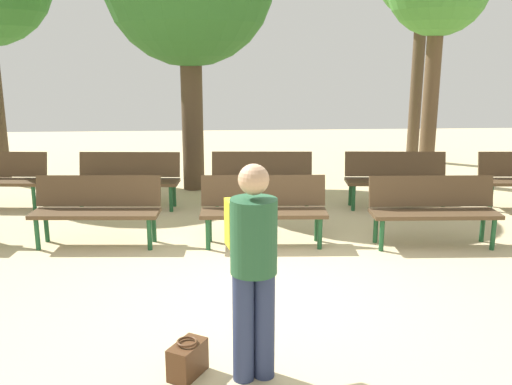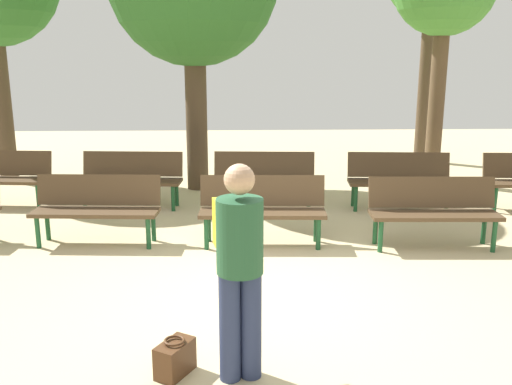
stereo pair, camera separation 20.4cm
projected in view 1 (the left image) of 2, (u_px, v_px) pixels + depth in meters
The scene contains 9 objects.
ground_plane at pixel (269, 294), 5.77m from camera, with size 25.59×25.59×0.00m, color #CCB789.
bench_r0_c1 at pixel (97, 206), 7.19m from camera, with size 1.63×0.58×0.87m.
bench_r0_c2 at pixel (263, 206), 7.21m from camera, with size 1.62×0.55×0.87m.
bench_r0_c3 at pixel (433, 206), 7.17m from camera, with size 1.62×0.54×0.87m.
bench_r1_c1 at pixel (129, 177), 8.91m from camera, with size 1.63×0.61×0.87m.
bench_r1_c2 at pixel (262, 176), 8.95m from camera, with size 1.63×0.59×0.87m.
bench_r1_c3 at pixel (396, 176), 8.95m from camera, with size 1.63×0.61×0.87m.
visitor_with_backpack at pixel (252, 259), 4.10m from camera, with size 0.41×0.57×1.65m.
handbag at pixel (188, 359), 4.29m from camera, with size 0.32×0.37×0.29m.
Camera 1 is at (-0.48, -5.33, 2.39)m, focal length 39.62 mm.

